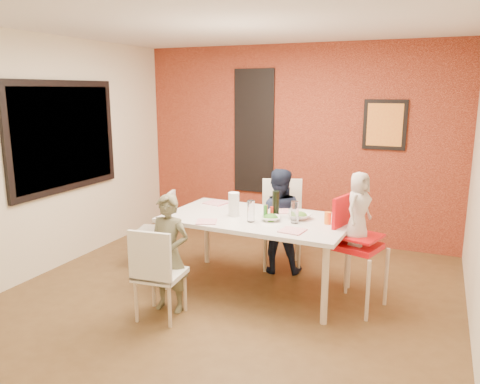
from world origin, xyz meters
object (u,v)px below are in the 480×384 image
at_px(dining_table, 257,224).
at_px(chair_far, 282,218).
at_px(high_chair, 354,242).
at_px(wine_bottle, 276,204).
at_px(child_far, 278,221).
at_px(child_near, 169,253).
at_px(chair_left, 161,226).
at_px(toddler, 358,208).
at_px(paper_towel_roll, 234,204).
at_px(chair_near, 156,270).

relative_size(dining_table, chair_far, 1.89).
xyz_separation_m(high_chair, wine_bottle, (-0.83, 0.08, 0.27)).
bearing_deg(child_far, child_near, 49.72).
xyz_separation_m(chair_left, child_near, (0.70, -0.96, 0.07)).
height_order(chair_far, child_far, child_far).
distance_m(chair_far, child_far, 0.25).
distance_m(chair_far, wine_bottle, 0.83).
xyz_separation_m(chair_left, toddler, (2.32, -0.18, 0.49)).
relative_size(dining_table, child_far, 1.60).
distance_m(high_chair, child_near, 1.78).
distance_m(chair_far, paper_towel_roll, 0.97).
height_order(chair_near, child_near, child_near).
xyz_separation_m(child_far, wine_bottle, (0.14, -0.49, 0.32)).
bearing_deg(chair_far, chair_near, -127.47).
distance_m(chair_near, child_far, 1.71).
distance_m(chair_left, child_near, 1.19).
relative_size(chair_near, paper_towel_roll, 3.51).
relative_size(chair_left, toddler, 1.29).
height_order(dining_table, child_far, child_far).
bearing_deg(chair_near, child_far, -117.14).
xyz_separation_m(high_chair, child_far, (-0.96, 0.56, -0.05)).
xyz_separation_m(wine_bottle, paper_towel_roll, (-0.41, -0.14, -0.01)).
relative_size(high_chair, child_far, 0.89).
bearing_deg(chair_near, child_near, -93.87).
xyz_separation_m(chair_far, chair_left, (-1.30, -0.64, -0.07)).
relative_size(chair_left, child_near, 0.79).
distance_m(dining_table, wine_bottle, 0.28).
bearing_deg(high_chair, toddler, -99.89).
bearing_deg(wine_bottle, paper_towel_roll, -161.75).
bearing_deg(toddler, paper_towel_roll, 111.64).
bearing_deg(chair_far, chair_left, -173.28).
xyz_separation_m(high_chair, child_near, (-1.59, -0.79, -0.09)).
height_order(chair_near, wine_bottle, wine_bottle).
bearing_deg(dining_table, high_chair, 0.06).
xyz_separation_m(dining_table, child_far, (0.04, 0.57, -0.11)).
relative_size(chair_far, toddler, 1.47).
bearing_deg(paper_towel_roll, dining_table, 14.14).
bearing_deg(child_far, chair_far, -98.14).
height_order(chair_near, high_chair, high_chair).
xyz_separation_m(chair_left, wine_bottle, (1.47, -0.09, 0.43)).
height_order(chair_far, wine_bottle, wine_bottle).
bearing_deg(wine_bottle, chair_left, 176.38).
bearing_deg(chair_near, wine_bottle, -130.33).
height_order(chair_left, wine_bottle, wine_bottle).
distance_m(dining_table, chair_near, 1.20).
bearing_deg(paper_towel_roll, chair_left, 167.71).
bearing_deg(paper_towel_roll, child_far, 66.07).
xyz_separation_m(chair_left, high_chair, (2.29, -0.17, 0.15)).
relative_size(child_near, child_far, 0.94).
bearing_deg(chair_left, paper_towel_roll, 62.38).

